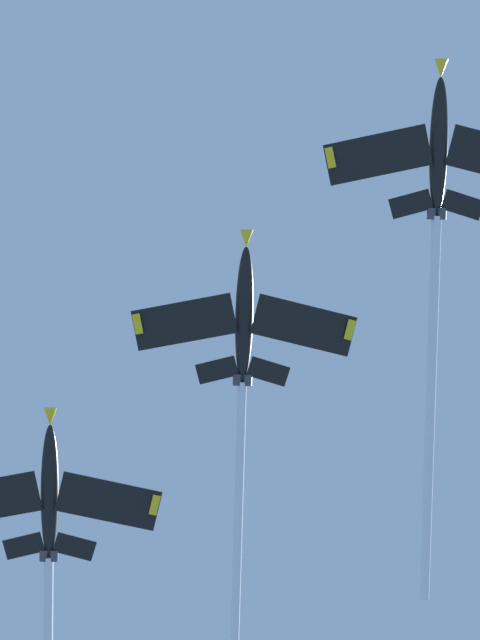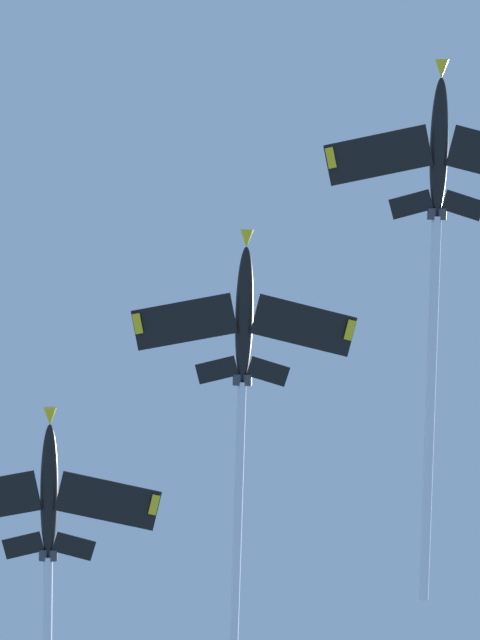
# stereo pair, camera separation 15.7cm
# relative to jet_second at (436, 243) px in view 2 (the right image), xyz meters

# --- Properties ---
(jet_second) EXTENTS (43.09, 19.77, 21.57)m
(jet_second) POSITION_rel_jet_second_xyz_m (0.00, 0.00, 0.00)
(jet_second) COLOR black
(jet_third) EXTENTS (40.76, 19.81, 21.59)m
(jet_third) POSITION_rel_jet_second_xyz_m (-15.18, -14.09, -5.52)
(jet_third) COLOR black
(jet_fourth) EXTENTS (46.02, 19.77, 24.80)m
(jet_fourth) POSITION_rel_jet_second_xyz_m (-34.78, -27.66, -13.85)
(jet_fourth) COLOR black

